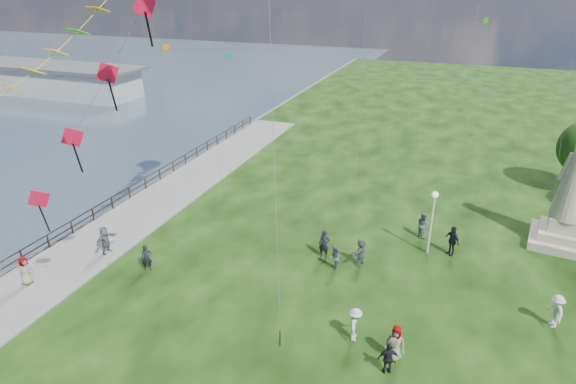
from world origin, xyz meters
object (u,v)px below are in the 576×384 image
at_px(pier_pavilion, 50,79).
at_px(person_11, 361,252).
at_px(person_0, 147,258).
at_px(person_4, 395,343).
at_px(person_7, 423,225).
at_px(person_8, 555,311).
at_px(person_10, 26,272).
at_px(person_6, 324,244).
at_px(person_9, 452,240).
at_px(person_5, 106,241).
at_px(person_2, 355,325).
at_px(person_1, 334,258).
at_px(lamppost, 433,209).
at_px(person_3, 388,358).
at_px(statue, 571,203).

relative_size(pier_pavilion, person_11, 17.36).
bearing_deg(pier_pavilion, person_0, -39.83).
xyz_separation_m(pier_pavilion, person_4, (57.57, -37.99, -0.94)).
height_order(person_7, person_11, person_7).
distance_m(person_8, person_10, 27.56).
relative_size(person_7, person_11, 1.01).
bearing_deg(person_4, person_8, 41.05).
xyz_separation_m(person_6, person_9, (7.20, 3.12, 0.05)).
height_order(pier_pavilion, person_8, pier_pavilion).
relative_size(person_7, person_9, 0.91).
xyz_separation_m(person_5, person_11, (14.86, 4.35, -0.03)).
distance_m(person_5, person_7, 20.09).
bearing_deg(person_2, person_11, -1.02).
distance_m(person_1, person_7, 7.29).
xyz_separation_m(lamppost, person_3, (-0.58, -10.81, -2.21)).
distance_m(pier_pavilion, person_2, 66.98).
distance_m(lamppost, person_4, 10.16).
xyz_separation_m(person_0, person_7, (14.48, 9.74, 0.05)).
relative_size(person_0, person_9, 0.86).
height_order(person_1, person_5, person_5).
height_order(pier_pavilion, person_10, pier_pavilion).
xyz_separation_m(person_5, person_6, (12.60, 4.39, 0.02)).
height_order(lamppost, person_10, lamppost).
distance_m(person_6, person_8, 12.49).
height_order(statue, person_10, statue).
distance_m(pier_pavilion, person_5, 52.94).
bearing_deg(person_3, statue, -142.06).
distance_m(statue, person_7, 8.97).
xyz_separation_m(person_4, person_5, (-18.04, 2.79, -0.01)).
relative_size(person_5, person_10, 1.07).
bearing_deg(pier_pavilion, statue, -19.92).
bearing_deg(person_2, person_6, 16.38).
bearing_deg(statue, person_9, -142.17).
bearing_deg(person_1, person_11, 109.36).
xyz_separation_m(person_0, person_4, (14.62, -2.17, 0.08)).
xyz_separation_m(statue, person_10, (-28.24, -15.57, -2.05)).
bearing_deg(person_10, person_8, -78.35).
relative_size(pier_pavilion, lamppost, 7.22).
relative_size(person_4, person_10, 1.08).
xyz_separation_m(statue, person_11, (-11.50, -6.99, -2.02)).
xyz_separation_m(lamppost, person_11, (-3.62, -2.80, -2.13)).
height_order(person_0, person_5, person_5).
distance_m(pier_pavilion, lamppost, 64.45).
relative_size(pier_pavilion, person_10, 17.96).
bearing_deg(person_9, pier_pavilion, -159.38).
bearing_deg(person_8, pier_pavilion, -134.34).
distance_m(person_5, person_8, 25.01).
bearing_deg(person_0, person_8, -29.86).
height_order(statue, person_9, statue).
xyz_separation_m(lamppost, person_5, (-18.48, -7.14, -2.11)).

